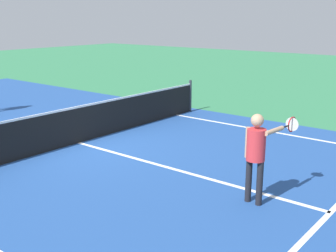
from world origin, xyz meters
name	(u,v)px	position (x,y,z in m)	size (l,w,h in m)	color
ground_plane	(79,143)	(0.00, 0.00, 0.00)	(60.00, 60.00, 0.00)	#337F51
court_surface_inbounds	(79,143)	(0.00, 0.00, 0.00)	(10.62, 24.40, 0.00)	#234C93
line_service_near	(330,212)	(0.00, -6.40, 0.00)	(8.22, 0.10, 0.01)	white
line_center_service	(177,170)	(0.00, -3.20, 0.00)	(0.10, 6.40, 0.01)	white
net	(78,124)	(0.00, 0.00, 0.49)	(9.82, 0.09, 1.07)	#33383D
player_near	(257,149)	(-0.43, -5.22, 0.98)	(1.17, 0.58, 1.59)	black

